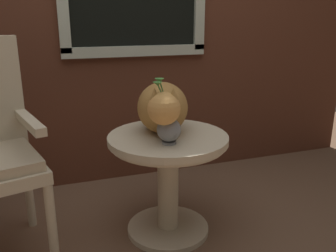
{
  "coord_description": "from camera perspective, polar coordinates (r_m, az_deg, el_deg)",
  "views": [
    {
      "loc": [
        -0.42,
        -1.61,
        1.15
      ],
      "look_at": [
        0.16,
        0.06,
        0.61
      ],
      "focal_mm": 38.72,
      "sensor_mm": 36.0,
      "label": 1
    }
  ],
  "objects": [
    {
      "name": "ground_plane",
      "position": [
        2.02,
        -3.77,
        -17.74
      ],
      "size": [
        6.0,
        6.0,
        0.0
      ],
      "primitive_type": "plane",
      "color": "brown"
    },
    {
      "name": "wicker_side_table",
      "position": [
        1.92,
        0.0,
        -6.14
      ],
      "size": [
        0.62,
        0.62,
        0.56
      ],
      "color": "beige",
      "rests_on": "ground_plane"
    },
    {
      "name": "cat",
      "position": [
        1.87,
        -0.85,
        2.91
      ],
      "size": [
        0.35,
        0.64,
        0.28
      ],
      "color": "#AD7A3D",
      "rests_on": "wicker_side_table"
    },
    {
      "name": "pewter_vase_with_ivy",
      "position": [
        1.72,
        0.08,
        0.02
      ],
      "size": [
        0.13,
        0.12,
        0.31
      ],
      "color": "gray",
      "rests_on": "wicker_side_table"
    }
  ]
}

